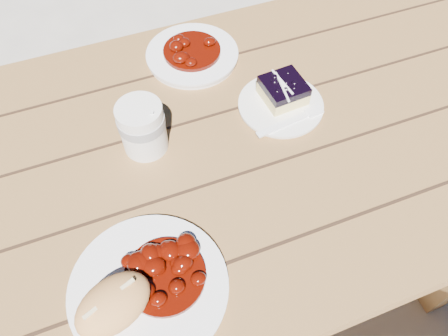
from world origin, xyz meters
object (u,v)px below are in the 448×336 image
object	(u,v)px
blueberry_cake	(283,90)
coffee_cup	(143,128)
bread_roll	(113,304)
second_plate	(192,55)
dessert_plate	(281,105)
main_plate	(149,288)
picnic_table	(110,223)

from	to	relation	value
blueberry_cake	coffee_cup	xyz separation A→B (m)	(-0.31, -0.01, 0.02)
bread_roll	second_plate	bearing A→B (deg)	60.16
dessert_plate	coffee_cup	distance (m)	0.30
bread_roll	coffee_cup	world-z (taller)	coffee_cup
main_plate	second_plate	size ratio (longest dim) A/B	1.21
dessert_plate	picnic_table	bearing A→B (deg)	-173.21
second_plate	bread_roll	bearing A→B (deg)	-119.84
dessert_plate	coffee_cup	world-z (taller)	coffee_cup
main_plate	coffee_cup	xyz separation A→B (m)	(0.07, 0.29, 0.05)
blueberry_cake	coffee_cup	world-z (taller)	coffee_cup
main_plate	blueberry_cake	size ratio (longest dim) A/B	2.82
bread_roll	second_plate	size ratio (longest dim) A/B	0.59
bread_roll	dessert_plate	distance (m)	0.53
bread_roll	coffee_cup	bearing A→B (deg)	67.30
coffee_cup	blueberry_cake	bearing A→B (deg)	2.15
blueberry_cake	main_plate	bearing A→B (deg)	-145.52
bread_roll	blueberry_cake	xyz separation A→B (m)	(0.44, 0.32, -0.01)
picnic_table	blueberry_cake	bearing A→B (deg)	8.60
bread_roll	main_plate	bearing A→B (deg)	19.98
bread_roll	picnic_table	bearing A→B (deg)	88.22
picnic_table	dessert_plate	world-z (taller)	dessert_plate
picnic_table	bread_roll	bearing A→B (deg)	-91.78
bread_roll	coffee_cup	distance (m)	0.34
coffee_cup	second_plate	world-z (taller)	coffee_cup
coffee_cup	dessert_plate	bearing A→B (deg)	-0.68
dessert_plate	coffee_cup	xyz separation A→B (m)	(-0.30, 0.00, 0.05)
main_plate	blueberry_cake	bearing A→B (deg)	38.37
picnic_table	blueberry_cake	distance (m)	0.47
picnic_table	blueberry_cake	size ratio (longest dim) A/B	22.29
second_plate	coffee_cup	bearing A→B (deg)	-128.71
picnic_table	coffee_cup	world-z (taller)	coffee_cup
bread_roll	dessert_plate	xyz separation A→B (m)	(0.43, 0.31, -0.04)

